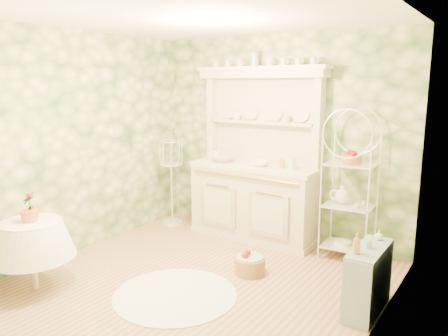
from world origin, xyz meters
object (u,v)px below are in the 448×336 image
Objects in this scene: birdcage_stand at (172,180)px; side_shelf at (368,280)px; bakers_rack at (350,183)px; round_table at (34,259)px; floor_basket at (250,264)px; kitchen_dresser at (254,155)px.

side_shelf is at bearing -16.90° from birdcage_stand.
round_table is at bearing -136.13° from bakers_rack.
round_table is (-2.95, -1.43, 0.01)m from side_shelf.
bakers_rack reaches higher than floor_basket.
birdcage_stand is at bearing 94.99° from round_table.
bakers_rack is 1.51m from floor_basket.
side_shelf is (1.86, -1.13, -0.84)m from kitchen_dresser.
birdcage_stand is (-2.59, -0.16, -0.25)m from bakers_rack.
bakers_rack is at bearing 3.63° from birdcage_stand.
bakers_rack is at bearing 47.01° from round_table.
kitchen_dresser is 3.57× the size of round_table.
side_shelf is (0.57, -1.13, -0.62)m from bakers_rack.
round_table is at bearing -156.78° from side_shelf.
bakers_rack reaches higher than round_table.
floor_basket is at bearing -24.99° from birdcage_stand.
bakers_rack is at bearing 114.09° from side_shelf.
round_table is 2.43m from birdcage_stand.
birdcage_stand reaches higher than floor_basket.
side_shelf is 1.12× the size of round_table.
kitchen_dresser is at bearing 176.49° from bakers_rack.
bakers_rack is (1.29, -0.01, -0.22)m from kitchen_dresser.
birdcage_stand is (-1.30, -0.17, -0.47)m from kitchen_dresser.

